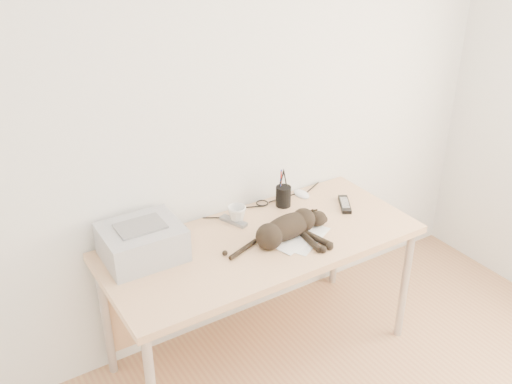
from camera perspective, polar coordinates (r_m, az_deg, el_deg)
wall_back at (r=2.90m, az=-3.23°, el=7.95°), size 3.50×0.00×3.50m
desk at (r=2.99m, az=-0.31°, el=-6.16°), size 1.60×0.70×0.74m
printer at (r=2.74m, az=-11.33°, el=-4.90°), size 0.37×0.31×0.17m
papers at (r=2.89m, az=4.02°, el=-4.40°), size 0.38×0.33×0.01m
cat at (r=2.83m, az=2.98°, el=-3.78°), size 0.60×0.28×0.13m
mug at (r=2.99m, az=-1.93°, el=-2.26°), size 0.14×0.14×0.09m
pen_cup at (r=3.14m, az=2.75°, el=-0.40°), size 0.08×0.08×0.22m
remote_grey at (r=3.00m, az=-2.27°, el=-2.93°), size 0.10×0.16×0.02m
remote_black at (r=3.19m, az=8.86°, el=-1.23°), size 0.14×0.19×0.02m
mouse at (r=3.27m, az=4.58°, el=-0.01°), size 0.07×0.12×0.04m
cable_tangle at (r=3.09m, az=-2.51°, el=-2.05°), size 1.36×0.07×0.01m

